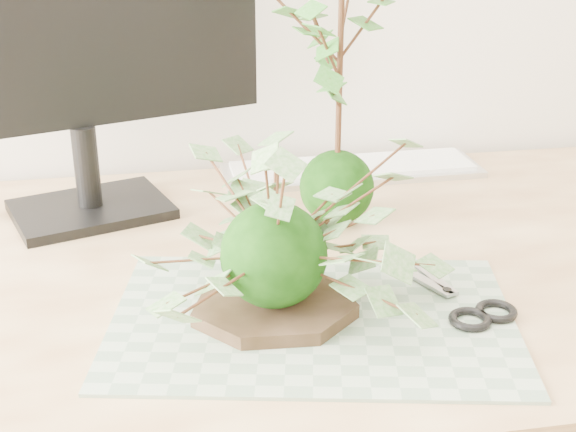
# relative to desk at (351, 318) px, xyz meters

# --- Properties ---
(desk) EXTENTS (1.60, 0.70, 0.74)m
(desk) POSITION_rel_desk_xyz_m (0.00, 0.00, 0.00)
(desk) COLOR #D8BC85
(desk) RESTS_ON ground_plane
(cutting_mat) EXTENTS (0.47, 0.36, 0.00)m
(cutting_mat) POSITION_rel_desk_xyz_m (-0.08, -0.14, 0.09)
(cutting_mat) COLOR slate
(cutting_mat) RESTS_ON desk
(stone_dish) EXTENTS (0.19, 0.19, 0.01)m
(stone_dish) POSITION_rel_desk_xyz_m (-0.12, -0.13, 0.10)
(stone_dish) COLOR black
(stone_dish) RESTS_ON cutting_mat
(ivy_kokedama) EXTENTS (0.41, 0.41, 0.22)m
(ivy_kokedama) POSITION_rel_desk_xyz_m (-0.12, -0.13, 0.21)
(ivy_kokedama) COLOR black
(ivy_kokedama) RESTS_ON stone_dish
(maple_kokedama) EXTENTS (0.28, 0.28, 0.42)m
(maple_kokedama) POSITION_rel_desk_xyz_m (0.00, 0.11, 0.38)
(maple_kokedama) COLOR black
(maple_kokedama) RESTS_ON desk
(keyboard) EXTENTS (0.41, 0.12, 0.02)m
(keyboard) POSITION_rel_desk_xyz_m (0.07, 0.29, 0.10)
(keyboard) COLOR #BDBDBD
(keyboard) RESTS_ON desk
(monitor) EXTENTS (0.50, 0.21, 0.45)m
(monitor) POSITION_rel_desk_xyz_m (-0.32, 0.20, 0.35)
(monitor) COLOR black
(monitor) RESTS_ON desk
(scissors) EXTENTS (0.09, 0.19, 0.01)m
(scissors) POSITION_rel_desk_xyz_m (0.08, -0.16, 0.10)
(scissors) COLOR gray
(scissors) RESTS_ON cutting_mat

